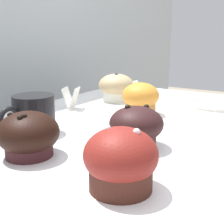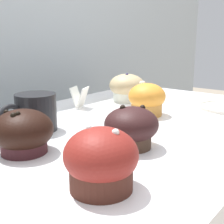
{
  "view_description": "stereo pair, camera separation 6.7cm",
  "coord_description": "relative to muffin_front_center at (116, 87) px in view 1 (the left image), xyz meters",
  "views": [
    {
      "loc": [
        -0.62,
        -0.38,
        1.16
      ],
      "look_at": [
        -0.08,
        -0.02,
        1.0
      ],
      "focal_mm": 50.0,
      "sensor_mm": 36.0,
      "label": 1
    },
    {
      "loc": [
        -0.58,
        -0.43,
        1.16
      ],
      "look_at": [
        -0.08,
        -0.02,
        1.0
      ],
      "focal_mm": 50.0,
      "sensor_mm": 36.0,
      "label": 2
    }
  ],
  "objects": [
    {
      "name": "price_card",
      "position": [
        -0.16,
        0.05,
        -0.01
      ],
      "size": [
        0.06,
        0.06,
        0.06
      ],
      "color": "white",
      "rests_on": "display_counter"
    },
    {
      "name": "muffin_front_right",
      "position": [
        -0.48,
        -0.12,
        -0.01
      ],
      "size": [
        0.11,
        0.11,
        0.08
      ],
      "color": "#3A1A1E",
      "rests_on": "display_counter"
    },
    {
      "name": "muffin_front_left",
      "position": [
        -0.11,
        -0.14,
        -0.0
      ],
      "size": [
        0.1,
        0.1,
        0.09
      ],
      "color": "#C07F38",
      "rests_on": "display_counter"
    },
    {
      "name": "coffee_cup",
      "position": [
        -0.38,
        -0.03,
        -0.0
      ],
      "size": [
        0.14,
        0.09,
        0.08
      ],
      "color": "black",
      "rests_on": "display_counter"
    },
    {
      "name": "serving_plate",
      "position": [
        0.1,
        -0.29,
        -0.04
      ],
      "size": [
        0.16,
        0.16,
        0.01
      ],
      "color": "beige",
      "rests_on": "display_counter"
    },
    {
      "name": "muffin_back_right",
      "position": [
        -0.33,
        -0.25,
        -0.0
      ],
      "size": [
        0.1,
        0.1,
        0.08
      ],
      "color": "#412C20",
      "rests_on": "display_counter"
    },
    {
      "name": "muffin_back_left",
      "position": [
        -0.49,
        -0.32,
        -0.0
      ],
      "size": [
        0.1,
        0.1,
        0.09
      ],
      "color": "#472119",
      "rests_on": "display_counter"
    },
    {
      "name": "muffin_front_center",
      "position": [
        0.0,
        0.0,
        0.0
      ],
      "size": [
        0.11,
        0.11,
        0.09
      ],
      "color": "silver",
      "rests_on": "display_counter"
    }
  ]
}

